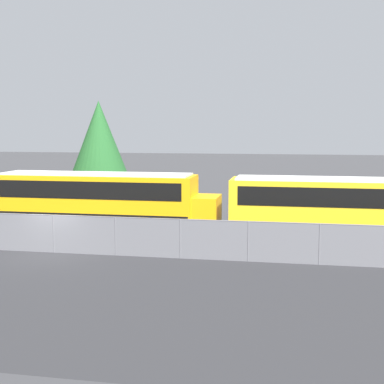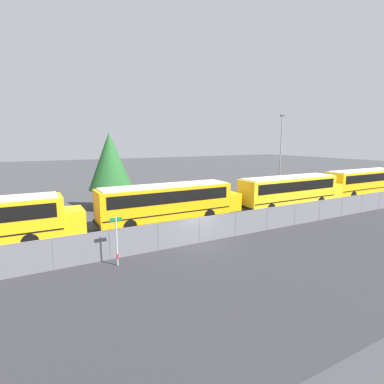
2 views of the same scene
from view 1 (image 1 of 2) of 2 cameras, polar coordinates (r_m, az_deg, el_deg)
ground_plane at (r=26.42m, az=-14.49°, el=-6.28°), size 200.00×200.00×0.00m
fence at (r=26.23m, az=-14.55°, el=-4.30°), size 79.97×0.07×1.83m
school_bus_2 at (r=31.09m, az=-9.70°, el=-0.46°), size 12.99×2.62×3.34m
school_bus_3 at (r=28.58m, az=16.33°, el=-1.28°), size 12.99×2.62×3.34m
tree_0 at (r=39.26m, az=-9.87°, el=5.35°), size 4.45×4.45×7.86m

